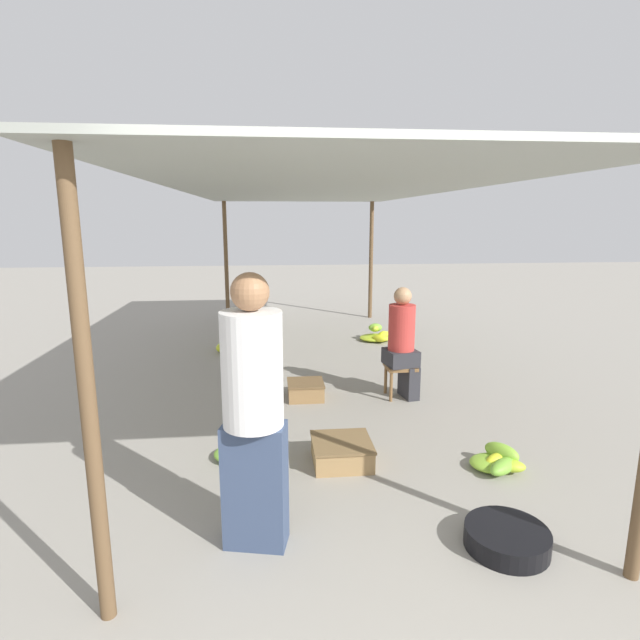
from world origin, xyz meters
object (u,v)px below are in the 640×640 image
Objects in this scene: banana_pile_left_0 at (243,451)px; banana_pile_right_0 at (499,461)px; banana_pile_left_1 at (231,346)px; crate_near at (306,390)px; vendor_foreground at (253,410)px; vendor_seated at (403,341)px; crate_mid at (342,452)px; stool at (400,371)px; banana_pile_right_1 at (377,335)px; banana_pile_left_2 at (251,337)px; basin_black at (507,538)px.

banana_pile_right_0 is (2.12, -0.41, 0.01)m from banana_pile_left_0.
banana_pile_left_0 is 1.03× the size of banana_pile_left_1.
banana_pile_right_0 is at bearing -51.05° from crate_near.
vendor_seated is (1.60, 2.51, -0.24)m from vendor_foreground.
banana_pile_right_0 is 0.94× the size of crate_mid.
vendor_foreground is 3.03m from stool.
banana_pile_right_1 reaches higher than crate_mid.
banana_pile_left_1 is at bearing -113.06° from banana_pile_left_2.
banana_pile_right_1 is at bearing 69.99° from vendor_foreground.
banana_pile_left_0 is 0.88× the size of banana_pile_right_1.
crate_mid is at bearing -106.00° from banana_pile_right_1.
basin_black is at bearing -90.76° from vendor_seated.
banana_pile_left_0 is at bearing 168.59° from crate_mid.
basin_black is 2.20m from banana_pile_left_0.
banana_pile_right_1 is (0.33, 5.41, 0.03)m from basin_black.
banana_pile_left_1 reaches higher than crate_mid.
banana_pile_left_2 is 1.04× the size of banana_pile_right_1.
banana_pile_left_0 is 2.16m from banana_pile_right_0.
banana_pile_right_1 is at bearing 61.87° from crate_near.
vendor_seated is at bearing -96.19° from banana_pile_right_1.
vendor_seated is 2.73× the size of banana_pile_right_0.
basin_black is at bearing -68.99° from crate_near.
banana_pile_right_1 is (2.13, -0.18, 0.03)m from banana_pile_left_2.
vendor_foreground is 1.45m from banana_pile_left_0.
crate_mid reaches higher than banana_pile_left_0.
banana_pile_right_1 is 1.17× the size of crate_mid.
banana_pile_left_2 is at bearing 91.24° from banana_pile_left_0.
vendor_seated reaches higher than crate_mid.
banana_pile_left_1 is (-2.12, 2.20, -0.58)m from vendor_seated.
banana_pile_right_1 is at bearing 83.42° from stool.
stool reaches higher than crate_mid.
crate_near is at bearing 111.01° from basin_black.
basin_black is at bearing -93.47° from banana_pile_right_1.
crate_near is (-1.40, -2.62, 0.00)m from banana_pile_right_1.
crate_near is 1.59m from crate_mid.
banana_pile_right_0 reaches higher than crate_mid.
banana_pile_right_1 is (1.89, 5.20, -0.81)m from vendor_foreground.
vendor_foreground is 1.35× the size of vendor_seated.
basin_black is 2.99m from crate_near.
vendor_foreground reaches higher than vendor_seated.
banana_pile_left_2 is at bearing 102.00° from crate_mid.
banana_pile_left_2 is (-0.24, 5.38, -0.84)m from vendor_foreground.
vendor_foreground is 2.96× the size of banana_pile_right_1.
banana_pile_left_2 is at bearing 175.26° from banana_pile_right_1.
stool reaches higher than crate_near.
crate_mid is (-0.89, -1.51, -0.21)m from stool.
banana_pile_right_0 is 2.35m from crate_near.
banana_pile_left_0 is 1.24× the size of crate_near.
banana_pile_left_1 reaches higher than banana_pile_right_0.
basin_black is at bearing -38.81° from banana_pile_left_0.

